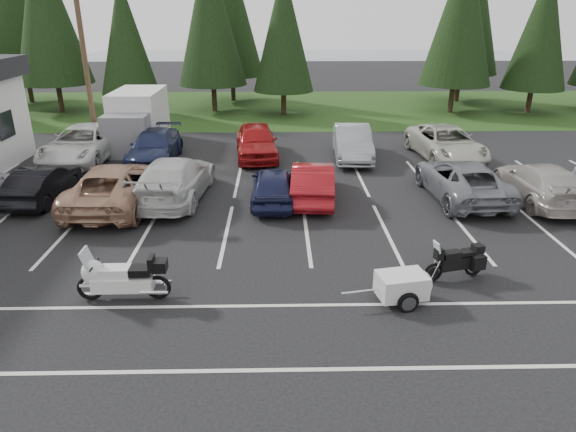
# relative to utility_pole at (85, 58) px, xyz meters

# --- Properties ---
(ground) EXTENTS (120.00, 120.00, 0.00)m
(ground) POSITION_rel_utility_pole_xyz_m (10.00, -12.00, -4.70)
(ground) COLOR black
(ground) RESTS_ON ground
(grass_strip) EXTENTS (80.00, 16.00, 0.01)m
(grass_strip) POSITION_rel_utility_pole_xyz_m (10.00, 12.00, -4.69)
(grass_strip) COLOR #1B3711
(grass_strip) RESTS_ON ground
(lake_water) EXTENTS (70.00, 50.00, 0.02)m
(lake_water) POSITION_rel_utility_pole_xyz_m (14.00, 43.00, -4.70)
(lake_water) COLOR slate
(lake_water) RESTS_ON ground
(utility_pole) EXTENTS (1.60, 0.26, 9.00)m
(utility_pole) POSITION_rel_utility_pole_xyz_m (0.00, 0.00, 0.00)
(utility_pole) COLOR #473321
(utility_pole) RESTS_ON ground
(box_truck) EXTENTS (2.40, 5.60, 2.90)m
(box_truck) POSITION_rel_utility_pole_xyz_m (2.00, 0.50, -3.25)
(box_truck) COLOR silver
(box_truck) RESTS_ON ground
(stall_markings) EXTENTS (32.00, 16.00, 0.01)m
(stall_markings) POSITION_rel_utility_pole_xyz_m (10.00, -10.00, -4.69)
(stall_markings) COLOR silver
(stall_markings) RESTS_ON ground
(conifer_2) EXTENTS (5.10, 5.10, 11.89)m
(conifer_2) POSITION_rel_utility_pole_xyz_m (-6.00, 10.80, 2.25)
(conifer_2) COLOR #332316
(conifer_2) RESTS_ON ground
(conifer_3) EXTENTS (3.87, 3.87, 9.02)m
(conifer_3) POSITION_rel_utility_pole_xyz_m (-0.50, 9.40, 0.57)
(conifer_3) COLOR #332316
(conifer_3) RESTS_ON ground
(conifer_4) EXTENTS (4.80, 4.80, 11.17)m
(conifer_4) POSITION_rel_utility_pole_xyz_m (5.00, 10.90, 1.83)
(conifer_4) COLOR #332316
(conifer_4) RESTS_ON ground
(conifer_5) EXTENTS (4.14, 4.14, 9.63)m
(conifer_5) POSITION_rel_utility_pole_xyz_m (10.00, 9.60, 0.93)
(conifer_5) COLOR #332316
(conifer_5) RESTS_ON ground
(conifer_6) EXTENTS (4.93, 4.93, 11.48)m
(conifer_6) POSITION_rel_utility_pole_xyz_m (22.00, 10.10, 2.01)
(conifer_6) COLOR #332316
(conifer_6) RESTS_ON ground
(conifer_7) EXTENTS (4.27, 4.27, 9.94)m
(conifer_7) POSITION_rel_utility_pole_xyz_m (27.50, 9.80, 1.11)
(conifer_7) COLOR #332316
(conifer_7) RESTS_ON ground
(conifer_back_a) EXTENTS (5.28, 5.28, 12.30)m
(conifer_back_a) POSITION_rel_utility_pole_xyz_m (-10.00, 15.00, 2.49)
(conifer_back_a) COLOR #332316
(conifer_back_a) RESTS_ON ground
(conifer_back_b) EXTENTS (4.97, 4.97, 11.58)m
(conifer_back_b) POSITION_rel_utility_pole_xyz_m (6.00, 15.50, 2.07)
(conifer_back_b) COLOR #332316
(conifer_back_b) RESTS_ON ground
(conifer_back_c) EXTENTS (5.50, 5.50, 12.81)m
(conifer_back_c) POSITION_rel_utility_pole_xyz_m (24.00, 14.80, 2.80)
(conifer_back_c) COLOR #332316
(conifer_back_c) RESTS_ON ground
(car_near_1) EXTENTS (1.63, 4.22, 1.37)m
(car_near_1) POSITION_rel_utility_pole_xyz_m (0.41, -7.60, -4.01)
(car_near_1) COLOR black
(car_near_1) RESTS_ON ground
(car_near_2) EXTENTS (2.83, 5.93, 1.63)m
(car_near_2) POSITION_rel_utility_pole_xyz_m (3.43, -8.24, -3.88)
(car_near_2) COLOR tan
(car_near_2) RESTS_ON ground
(car_near_3) EXTENTS (2.79, 5.93, 1.67)m
(car_near_3) POSITION_rel_utility_pole_xyz_m (5.52, -7.56, -3.86)
(car_near_3) COLOR silver
(car_near_3) RESTS_ON ground
(car_near_4) EXTENTS (1.69, 4.15, 1.41)m
(car_near_4) POSITION_rel_utility_pole_xyz_m (9.37, -8.04, -3.99)
(car_near_4) COLOR #191D40
(car_near_4) RESTS_ON ground
(car_near_5) EXTENTS (1.93, 4.67, 1.50)m
(car_near_5) POSITION_rel_utility_pole_xyz_m (10.92, -7.73, -3.95)
(car_near_5) COLOR maroon
(car_near_5) RESTS_ON ground
(car_near_6) EXTENTS (2.76, 5.59, 1.53)m
(car_near_6) POSITION_rel_utility_pole_xyz_m (16.78, -7.70, -3.93)
(car_near_6) COLOR slate
(car_near_6) RESTS_ON ground
(car_near_7) EXTENTS (2.19, 5.22, 1.50)m
(car_near_7) POSITION_rel_utility_pole_xyz_m (19.69, -8.12, -3.95)
(car_near_7) COLOR #A9A19B
(car_near_7) RESTS_ON ground
(car_far_0) EXTENTS (3.25, 6.23, 1.67)m
(car_far_0) POSITION_rel_utility_pole_xyz_m (0.03, -1.90, -3.86)
(car_far_0) COLOR white
(car_far_0) RESTS_ON ground
(car_far_1) EXTENTS (2.10, 5.17, 1.50)m
(car_far_1) POSITION_rel_utility_pole_xyz_m (3.59, -2.31, -3.95)
(car_far_1) COLOR #192140
(car_far_1) RESTS_ON ground
(car_far_2) EXTENTS (2.40, 5.08, 1.68)m
(car_far_2) POSITION_rel_utility_pole_xyz_m (8.49, -1.58, -3.86)
(car_far_2) COLOR maroon
(car_far_2) RESTS_ON ground
(car_far_3) EXTENTS (1.94, 4.99, 1.62)m
(car_far_3) POSITION_rel_utility_pole_xyz_m (13.26, -1.90, -3.89)
(car_far_3) COLOR gray
(car_far_3) RESTS_ON ground
(car_far_4) EXTENTS (3.14, 5.92, 1.59)m
(car_far_4) POSITION_rel_utility_pole_xyz_m (17.89, -2.05, -3.90)
(car_far_4) COLOR #BAB9AB
(car_far_4) RESTS_ON ground
(touring_motorcycle) EXTENTS (2.66, 0.85, 1.47)m
(touring_motorcycle) POSITION_rel_utility_pole_xyz_m (5.56, -15.10, -3.96)
(touring_motorcycle) COLOR silver
(touring_motorcycle) RESTS_ON ground
(cargo_trailer) EXTENTS (1.91, 1.30, 0.81)m
(cargo_trailer) POSITION_rel_utility_pole_xyz_m (12.67, -15.37, -4.29)
(cargo_trailer) COLOR silver
(cargo_trailer) RESTS_ON ground
(adventure_motorcycle) EXTENTS (2.14, 1.19, 1.23)m
(adventure_motorcycle) POSITION_rel_utility_pole_xyz_m (14.42, -14.18, -4.08)
(adventure_motorcycle) COLOR black
(adventure_motorcycle) RESTS_ON ground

